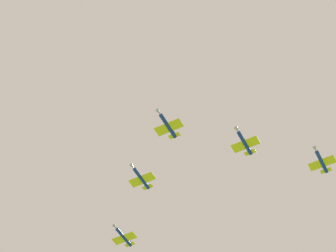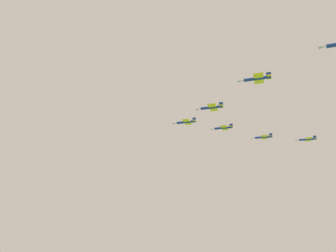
{
  "view_description": "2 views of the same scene",
  "coord_description": "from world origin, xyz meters",
  "px_view_note": "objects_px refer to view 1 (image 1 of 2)",
  "views": [
    {
      "loc": [
        -121.29,
        20.57,
        2.48
      ],
      "look_at": [
        -11.04,
        -1.76,
        144.26
      ],
      "focal_mm": 67.17,
      "sensor_mm": 36.0,
      "label": 1
    },
    {
      "loc": [
        -70.94,
        -131.33,
        94.53
      ],
      "look_at": [
        -17.46,
        5.75,
        143.82
      ],
      "focal_mm": 33.7,
      "sensor_mm": 36.0,
      "label": 2
    }
  ],
  "objects_px": {
    "jet_starboard_inner": "(141,178)",
    "jet_port_inner": "(244,143)",
    "jet_port_outer": "(321,161)",
    "jet_lead": "(168,125)",
    "jet_starboard_outer": "(123,237)"
  },
  "relations": [
    {
      "from": "jet_lead",
      "to": "jet_port_inner",
      "type": "xyz_separation_m",
      "value": [
        1.05,
        -23.17,
        -0.98
      ]
    },
    {
      "from": "jet_lead",
      "to": "jet_starboard_outer",
      "type": "distance_m",
      "value": 49.01
    },
    {
      "from": "jet_port_outer",
      "to": "jet_lead",
      "type": "bearing_deg",
      "value": 44.92
    },
    {
      "from": "jet_starboard_outer",
      "to": "jet_starboard_inner",
      "type": "bearing_deg",
      "value": 132.1
    },
    {
      "from": "jet_port_inner",
      "to": "jet_port_outer",
      "type": "relative_size",
      "value": 1.0
    },
    {
      "from": "jet_starboard_inner",
      "to": "jet_port_inner",
      "type": "bearing_deg",
      "value": 180.0
    },
    {
      "from": "jet_starboard_inner",
      "to": "jet_starboard_outer",
      "type": "height_order",
      "value": "jet_starboard_inner"
    },
    {
      "from": "jet_port_outer",
      "to": "jet_starboard_outer",
      "type": "xyz_separation_m",
      "value": [
        43.67,
        53.93,
        -1.75
      ]
    },
    {
      "from": "jet_port_inner",
      "to": "jet_port_outer",
      "type": "distance_m",
      "value": 25.94
    },
    {
      "from": "jet_starboard_inner",
      "to": "jet_port_outer",
      "type": "distance_m",
      "value": 55.47
    },
    {
      "from": "jet_starboard_inner",
      "to": "jet_starboard_outer",
      "type": "relative_size",
      "value": 1.0
    },
    {
      "from": "jet_starboard_inner",
      "to": "jet_starboard_outer",
      "type": "xyz_separation_m",
      "value": [
        25.84,
        1.4,
        -1.85
      ]
    },
    {
      "from": "jet_port_inner",
      "to": "jet_port_outer",
      "type": "height_order",
      "value": "jet_port_outer"
    },
    {
      "from": "jet_lead",
      "to": "jet_port_inner",
      "type": "bearing_deg",
      "value": -138.4
    },
    {
      "from": "jet_starboard_inner",
      "to": "jet_port_outer",
      "type": "bearing_deg",
      "value": -159.75
    }
  ]
}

